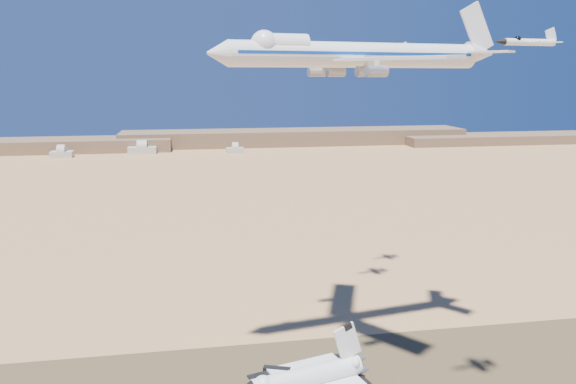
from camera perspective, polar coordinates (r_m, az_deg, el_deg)
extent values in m
cube|color=brown|center=(694.65, 0.79, 5.61)|extent=(420.00, 60.00, 18.00)
cube|color=brown|center=(769.88, 22.27, 5.08)|extent=(300.00, 60.00, 11.00)
cube|color=#B5AFA0|center=(628.39, -21.98, 3.57)|extent=(22.00, 14.00, 6.50)
cube|color=#B5AFA0|center=(631.19, -14.58, 4.13)|extent=(30.00, 15.00, 7.50)
cube|color=#B5AFA0|center=(620.94, -5.39, 4.24)|extent=(19.00, 12.50, 5.50)
cylinder|color=white|center=(155.71, 1.87, -18.26)|extent=(30.85, 13.26, 5.34)
cube|color=white|center=(158.36, 3.17, -18.64)|extent=(26.31, 27.64, 0.86)
cube|color=black|center=(157.79, 2.52, -18.93)|extent=(33.67, 29.67, 0.48)
cube|color=white|center=(157.56, 6.05, -14.87)|extent=(8.70, 2.99, 10.99)
cylinder|color=gray|center=(163.77, 2.94, -18.34)|extent=(0.34, 0.34, 3.05)
cylinder|color=black|center=(164.28, 2.94, -18.64)|extent=(1.13, 0.69, 1.05)
cylinder|color=silver|center=(152.97, 7.08, 13.65)|extent=(69.99, 17.94, 6.57)
cone|color=silver|center=(140.57, -7.19, 13.82)|extent=(6.15, 7.33, 6.57)
sphere|color=silver|center=(143.64, -2.45, 14.80)|extent=(6.78, 6.78, 6.78)
cube|color=silver|center=(139.38, 10.91, 13.21)|extent=(26.08, 30.09, 0.72)
cube|color=silver|center=(168.68, 5.18, 13.09)|extent=(18.57, 32.16, 0.72)
cube|color=silver|center=(167.24, 19.91, 13.24)|extent=(11.54, 12.32, 0.51)
cube|color=silver|center=(177.86, 17.15, 13.29)|extent=(9.26, 12.56, 0.51)
cube|color=silver|center=(172.87, 18.63, 15.47)|extent=(11.67, 2.63, 14.68)
cylinder|color=gray|center=(143.70, 7.95, 12.03)|extent=(5.50, 3.48, 2.67)
cylinder|color=gray|center=(134.55, 8.98, 12.03)|extent=(5.50, 3.48, 2.67)
cylinder|color=gray|center=(160.39, 4.88, 12.06)|extent=(5.50, 3.48, 2.67)
cylinder|color=gray|center=(168.09, 2.91, 12.07)|extent=(5.50, 3.48, 2.67)
cylinder|color=silver|center=(126.77, 23.33, 13.80)|extent=(11.95, 2.98, 1.39)
cone|color=black|center=(122.29, 20.72, 14.10)|extent=(2.72, 1.62, 1.29)
sphere|color=black|center=(124.90, 22.28, 14.15)|extent=(1.39, 1.39, 1.39)
cube|color=silver|center=(127.40, 23.67, 13.67)|extent=(4.51, 8.31, 0.25)
cube|color=silver|center=(130.02, 25.03, 13.59)|extent=(2.83, 5.20, 0.20)
cube|color=silver|center=(130.23, 25.15, 14.19)|extent=(3.00, 0.65, 3.35)
cylinder|color=silver|center=(201.02, 9.10, 12.79)|extent=(12.03, 3.54, 1.40)
cone|color=black|center=(197.63, 7.23, 12.86)|extent=(2.79, 1.74, 1.30)
sphere|color=black|center=(199.60, 8.33, 12.96)|extent=(1.40, 1.40, 1.40)
cube|color=silver|center=(201.51, 9.35, 12.72)|extent=(4.88, 8.48, 0.25)
cube|color=silver|center=(203.49, 10.35, 12.73)|extent=(3.06, 5.30, 0.20)
cube|color=silver|center=(203.63, 10.42, 13.12)|extent=(3.01, 0.79, 3.38)
cylinder|color=silver|center=(220.04, 10.72, 14.10)|extent=(10.86, 3.59, 1.26)
cone|color=black|center=(216.59, 9.23, 14.19)|extent=(2.55, 1.66, 1.17)
sphere|color=black|center=(218.60, 10.11, 14.25)|extent=(1.26, 1.26, 1.26)
cube|color=silver|center=(220.52, 10.92, 14.04)|extent=(4.66, 7.74, 0.23)
cube|color=silver|center=(222.51, 11.73, 14.03)|extent=(2.92, 4.84, 0.18)
cube|color=silver|center=(222.67, 11.78, 14.35)|extent=(2.72, 0.81, 3.06)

